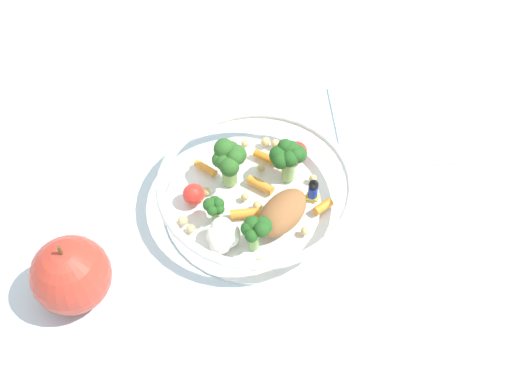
{
  "coord_description": "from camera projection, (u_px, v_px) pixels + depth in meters",
  "views": [
    {
      "loc": [
        -0.04,
        0.47,
        0.62
      ],
      "look_at": [
        0.01,
        0.01,
        0.03
      ],
      "focal_mm": 45.4,
      "sensor_mm": 36.0,
      "label": 1
    }
  ],
  "objects": [
    {
      "name": "ground_plane",
      "position": [
        269.0,
        197.0,
        0.78
      ],
      "size": [
        2.4,
        2.4,
        0.0
      ],
      "primitive_type": "plane",
      "color": "silver"
    },
    {
      "name": "food_container",
      "position": [
        256.0,
        192.0,
        0.75
      ],
      "size": [
        0.23,
        0.23,
        0.07
      ],
      "color": "white",
      "rests_on": "ground_plane"
    },
    {
      "name": "loose_apple",
      "position": [
        71.0,
        275.0,
        0.67
      ],
      "size": [
        0.08,
        0.08,
        0.1
      ],
      "color": "#BC3828",
      "rests_on": "ground_plane"
    },
    {
      "name": "folded_napkin",
      "position": [
        391.0,
        123.0,
        0.85
      ],
      "size": [
        0.17,
        0.17,
        0.01
      ],
      "primitive_type": "cube",
      "rotation": [
        0.0,
        0.0,
        0.2
      ],
      "color": "white",
      "rests_on": "ground_plane"
    }
  ]
}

